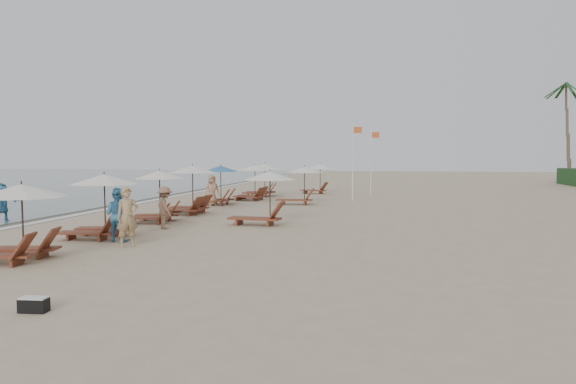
% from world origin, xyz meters
% --- Properties ---
extents(ground, '(160.00, 160.00, 0.00)m').
position_xyz_m(ground, '(0.00, 0.00, 0.00)').
color(ground, tan).
rests_on(ground, ground).
extents(wet_sand_band, '(3.20, 140.00, 0.01)m').
position_xyz_m(wet_sand_band, '(-12.50, 10.00, 0.00)').
color(wet_sand_band, '#6B5E4C').
rests_on(wet_sand_band, ground).
extents(foam_line, '(0.50, 140.00, 0.02)m').
position_xyz_m(foam_line, '(-11.20, 10.00, 0.01)').
color(foam_line, white).
rests_on(foam_line, ground).
extents(lounger_station_0, '(2.64, 2.41, 2.12)m').
position_xyz_m(lounger_station_0, '(-6.30, -4.64, 1.15)').
color(lounger_station_0, maroon).
rests_on(lounger_station_0, ground).
extents(lounger_station_1, '(2.66, 2.41, 2.24)m').
position_xyz_m(lounger_station_1, '(-6.28, -0.47, 1.18)').
color(lounger_station_1, maroon).
rests_on(lounger_station_1, ground).
extents(lounger_station_2, '(2.55, 2.28, 2.25)m').
position_xyz_m(lounger_station_2, '(-6.26, 3.92, 1.11)').
color(lounger_station_2, maroon).
rests_on(lounger_station_2, ground).
extents(lounger_station_3, '(2.73, 2.42, 2.39)m').
position_xyz_m(lounger_station_3, '(-6.07, 7.29, 1.22)').
color(lounger_station_3, maroon).
rests_on(lounger_station_3, ground).
extents(lounger_station_4, '(2.59, 2.24, 2.30)m').
position_xyz_m(lounger_station_4, '(-6.28, 12.22, 1.06)').
color(lounger_station_4, maroon).
rests_on(lounger_station_4, ground).
extents(lounger_station_5, '(2.66, 2.45, 2.26)m').
position_xyz_m(lounger_station_5, '(-5.05, 15.64, 1.23)').
color(lounger_station_5, maroon).
rests_on(lounger_station_5, ground).
extents(lounger_station_6, '(2.68, 2.29, 2.29)m').
position_xyz_m(lounger_station_6, '(-5.24, 18.82, 1.05)').
color(lounger_station_6, maroon).
rests_on(lounger_station_6, ground).
extents(inland_station_0, '(2.86, 2.24, 2.22)m').
position_xyz_m(inland_station_0, '(-1.49, 3.97, 1.28)').
color(inland_station_0, maroon).
rests_on(inland_station_0, ground).
extents(inland_station_1, '(2.79, 2.24, 2.22)m').
position_xyz_m(inland_station_1, '(-1.52, 13.27, 1.30)').
color(inland_station_1, maroon).
rests_on(inland_station_1, ground).
extents(inland_station_2, '(2.69, 2.24, 2.22)m').
position_xyz_m(inland_station_2, '(-1.71, 22.18, 1.39)').
color(inland_station_2, maroon).
rests_on(inland_station_2, ground).
extents(beachgoer_near, '(0.82, 0.80, 1.90)m').
position_xyz_m(beachgoer_near, '(-4.41, -1.99, 0.95)').
color(beachgoer_near, '#A48359').
rests_on(beachgoer_near, ground).
extents(beachgoer_mid_a, '(0.93, 0.75, 1.81)m').
position_xyz_m(beachgoer_mid_a, '(-5.25, -1.09, 0.91)').
color(beachgoer_mid_a, teal).
rests_on(beachgoer_mid_a, ground).
extents(beachgoer_mid_b, '(1.20, 1.21, 1.68)m').
position_xyz_m(beachgoer_mid_b, '(-4.97, 2.06, 0.84)').
color(beachgoer_mid_b, brown).
rests_on(beachgoer_mid_b, ground).
extents(beachgoer_far_b, '(1.02, 0.98, 1.76)m').
position_xyz_m(beachgoer_far_b, '(-6.36, 11.62, 0.88)').
color(beachgoer_far_b, tan).
rests_on(beachgoer_far_b, ground).
extents(waterline_walker, '(1.20, 1.63, 1.71)m').
position_xyz_m(waterline_walker, '(-12.72, 2.61, 0.86)').
color(waterline_walker, teal).
rests_on(waterline_walker, ground).
extents(duffel_bag, '(0.53, 0.30, 0.28)m').
position_xyz_m(duffel_bag, '(-2.73, -8.75, 0.14)').
color(duffel_bag, black).
rests_on(duffel_bag, ground).
extents(flag_pole_near, '(0.60, 0.08, 4.91)m').
position_xyz_m(flag_pole_near, '(1.35, 16.95, 2.71)').
color(flag_pole_near, silver).
rests_on(flag_pole_near, ground).
extents(flag_pole_far, '(0.59, 0.08, 4.71)m').
position_xyz_m(flag_pole_far, '(2.39, 20.35, 2.60)').
color(flag_pole_far, silver).
rests_on(flag_pole_far, ground).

